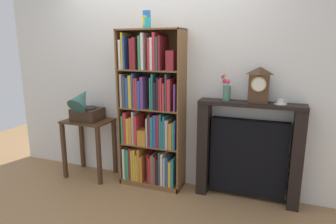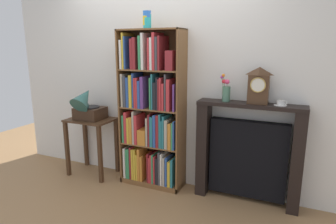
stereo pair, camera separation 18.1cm
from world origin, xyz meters
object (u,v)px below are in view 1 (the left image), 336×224
object	(u,v)px
fireplace_mantel	(248,152)
side_table_left	(89,135)
mantel_clock	(259,85)
cup_stack	(147,20)
teacup_with_saucer	(281,102)
flower_vase	(226,91)
gramophone	(85,107)
bookshelf	(150,118)

from	to	relation	value
fireplace_mantel	side_table_left	bearing A→B (deg)	-176.56
mantel_clock	cup_stack	bearing A→B (deg)	-176.29
teacup_with_saucer	flower_vase	bearing A→B (deg)	-179.59
mantel_clock	fireplace_mantel	bearing A→B (deg)	161.70
gramophone	mantel_clock	bearing A→B (deg)	4.13
mantel_clock	flower_vase	xyz separation A→B (m)	(-0.33, -0.00, -0.08)
gramophone	fireplace_mantel	size ratio (longest dim) A/B	0.42
cup_stack	side_table_left	distance (m)	1.64
mantel_clock	flower_vase	distance (m)	0.34
fireplace_mantel	bookshelf	bearing A→B (deg)	-176.71
cup_stack	flower_vase	xyz separation A→B (m)	(0.89, 0.08, -0.75)
side_table_left	fireplace_mantel	size ratio (longest dim) A/B	0.69
gramophone	side_table_left	bearing A→B (deg)	90.00
fireplace_mantel	flower_vase	distance (m)	0.72
bookshelf	gramophone	distance (m)	0.87
fireplace_mantel	mantel_clock	world-z (taller)	mantel_clock
fireplace_mantel	mantel_clock	xyz separation A→B (m)	(0.07, -0.02, 0.75)
bookshelf	gramophone	size ratio (longest dim) A/B	3.98
bookshelf	fireplace_mantel	world-z (taller)	bookshelf
bookshelf	teacup_with_saucer	bearing A→B (deg)	1.85
gramophone	fireplace_mantel	distance (m)	2.04
flower_vase	side_table_left	bearing A→B (deg)	-176.81
bookshelf	mantel_clock	size ratio (longest dim) A/B	5.00
bookshelf	flower_vase	distance (m)	0.95
gramophone	fireplace_mantel	bearing A→B (deg)	4.90
side_table_left	mantel_clock	size ratio (longest dim) A/B	2.03
bookshelf	cup_stack	world-z (taller)	cup_stack
fireplace_mantel	teacup_with_saucer	size ratio (longest dim) A/B	8.78
bookshelf	teacup_with_saucer	size ratio (longest dim) A/B	14.83
side_table_left	flower_vase	bearing A→B (deg)	3.19
side_table_left	mantel_clock	bearing A→B (deg)	2.71
gramophone	mantel_clock	size ratio (longest dim) A/B	1.26
bookshelf	gramophone	xyz separation A→B (m)	(-0.85, -0.11, 0.09)
cup_stack	bookshelf	bearing A→B (deg)	72.18
gramophone	teacup_with_saucer	world-z (taller)	gramophone
cup_stack	mantel_clock	xyz separation A→B (m)	(1.22, 0.08, -0.67)
fireplace_mantel	teacup_with_saucer	xyz separation A→B (m)	(0.29, -0.02, 0.59)
side_table_left	cup_stack	bearing A→B (deg)	1.27
side_table_left	teacup_with_saucer	xyz separation A→B (m)	(2.28, 0.10, 0.57)
gramophone	fireplace_mantel	xyz separation A→B (m)	(1.99, 0.17, -0.40)
flower_vase	gramophone	bearing A→B (deg)	-175.13
bookshelf	teacup_with_saucer	xyz separation A→B (m)	(1.43, 0.05, 0.28)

